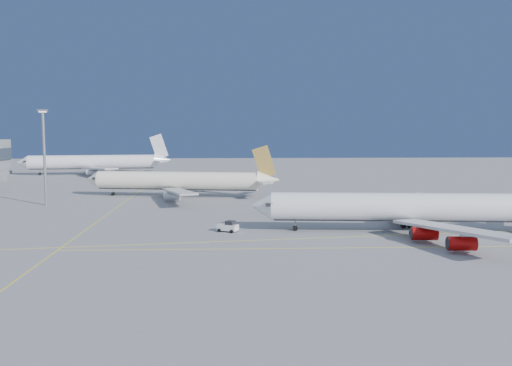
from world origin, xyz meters
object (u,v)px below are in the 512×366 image
at_px(airliner_third, 96,162).
at_px(airliner_etihad, 181,181).
at_px(light_mast, 44,149).
at_px(airliner_virgin, 414,208).
at_px(pushback_tug, 228,227).

bearing_deg(airliner_third, airliner_etihad, -66.79).
xyz_separation_m(airliner_third, light_mast, (9.04, -93.94, 9.75)).
bearing_deg(light_mast, airliner_virgin, -25.54).
relative_size(airliner_etihad, light_mast, 2.33).
relative_size(airliner_virgin, airliner_etihad, 1.11).
relative_size(airliner_etihad, airliner_third, 0.91).
distance_m(airliner_virgin, airliner_etihad, 77.46).
xyz_separation_m(airliner_etihad, pushback_tug, (14.44, -56.23, -3.67)).
bearing_deg(airliner_virgin, pushback_tug, -177.35).
bearing_deg(airliner_virgin, light_mast, 159.36).
bearing_deg(pushback_tug, airliner_etihad, 131.92).
distance_m(airliner_etihad, pushback_tug, 58.17).
height_order(airliner_virgin, airliner_etihad, airliner_virgin).
distance_m(pushback_tug, light_mast, 64.59).
xyz_separation_m(pushback_tug, light_mast, (-48.98, 39.73, 13.96)).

